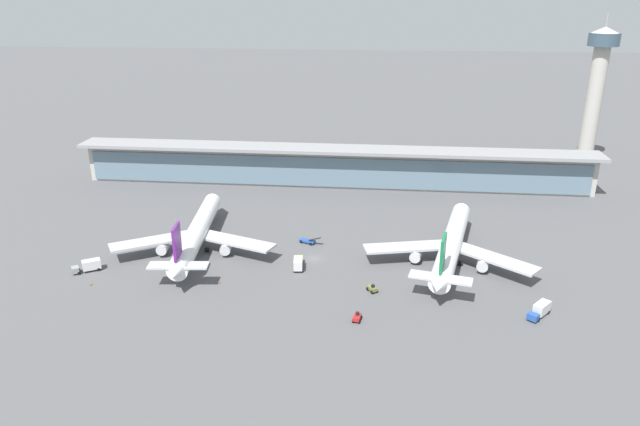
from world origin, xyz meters
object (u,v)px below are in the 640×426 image
at_px(service_truck_on_taxiway_olive, 372,288).
at_px(control_tower, 596,86).
at_px(service_truck_mid_apron_blue, 308,241).
at_px(safety_cone_bravo, 219,282).
at_px(safety_cone_alpha, 91,284).
at_px(service_truck_under_wing_yellow, 298,263).
at_px(service_truck_near_nose_blue, 540,310).
at_px(airliner_left_stand, 196,233).
at_px(airliner_centre_stand, 451,244).
at_px(service_truck_by_tail_grey, 88,265).
at_px(service_truck_at_far_stand_red, 357,317).

xyz_separation_m(service_truck_on_taxiway_olive, control_tower, (87.06, 121.24, 32.90)).
height_order(service_truck_mid_apron_blue, safety_cone_bravo, service_truck_mid_apron_blue).
height_order(service_truck_mid_apron_blue, safety_cone_alpha, service_truck_mid_apron_blue).
xyz_separation_m(service_truck_under_wing_yellow, safety_cone_alpha, (-51.19, -14.99, -1.37)).
bearing_deg(service_truck_near_nose_blue, control_tower, 69.41).
bearing_deg(control_tower, service_truck_on_taxiway_olive, -125.68).
distance_m(airliner_left_stand, airliner_centre_stand, 71.82).
relative_size(airliner_centre_stand, safety_cone_alpha, 86.59).
distance_m(airliner_left_stand, control_tower, 173.48).
bearing_deg(control_tower, airliner_centre_stand, -123.01).
height_order(service_truck_by_tail_grey, control_tower, control_tower).
height_order(airliner_centre_stand, service_truck_near_nose_blue, airliner_centre_stand).
distance_m(service_truck_near_nose_blue, service_truck_at_far_stand_red, 42.24).
xyz_separation_m(service_truck_mid_apron_blue, safety_cone_alpha, (-51.76, -31.73, -0.49)).
xyz_separation_m(service_truck_under_wing_yellow, service_truck_on_taxiway_olive, (20.15, -10.95, -0.82)).
height_order(control_tower, safety_cone_bravo, control_tower).
height_order(airliner_centre_stand, service_truck_by_tail_grey, airliner_centre_stand).
bearing_deg(safety_cone_bravo, airliner_left_stand, 120.65).
height_order(service_truck_by_tail_grey, safety_cone_alpha, service_truck_by_tail_grey).
bearing_deg(safety_cone_bravo, service_truck_at_far_stand_red, -21.87).
bearing_deg(airliner_centre_stand, control_tower, 56.99).
height_order(service_truck_mid_apron_blue, service_truck_at_far_stand_red, service_truck_mid_apron_blue).
xyz_separation_m(service_truck_on_taxiway_olive, safety_cone_alpha, (-71.34, -4.04, -0.56)).
xyz_separation_m(airliner_left_stand, service_truck_on_taxiway_olive, (50.79, -19.89, -4.25)).
distance_m(airliner_centre_stand, safety_cone_alpha, 95.47).
bearing_deg(service_truck_on_taxiway_olive, airliner_centre_stand, 42.99).
xyz_separation_m(service_truck_mid_apron_blue, service_truck_on_taxiway_olive, (19.57, -27.69, 0.07)).
relative_size(service_truck_mid_apron_blue, safety_cone_alpha, 9.69).
bearing_deg(service_truck_near_nose_blue, service_truck_on_taxiway_olive, 168.76).
distance_m(service_truck_near_nose_blue, safety_cone_bravo, 78.26).
xyz_separation_m(service_truck_under_wing_yellow, service_truck_mid_apron_blue, (0.57, 16.74, -0.88)).
relative_size(service_truck_by_tail_grey, safety_cone_alpha, 10.57).
distance_m(service_truck_near_nose_blue, service_truck_on_taxiway_olive, 39.40).
distance_m(service_truck_on_taxiway_olive, safety_cone_alpha, 71.45).
bearing_deg(service_truck_on_taxiway_olive, airliner_left_stand, 158.61).
bearing_deg(service_truck_at_far_stand_red, control_tower, 56.34).
bearing_deg(safety_cone_alpha, airliner_centre_stand, 14.36).
relative_size(service_truck_under_wing_yellow, service_truck_on_taxiway_olive, 2.26).
xyz_separation_m(airliner_centre_stand, control_tower, (66.03, 101.64, 28.65)).
height_order(service_truck_by_tail_grey, service_truck_on_taxiway_olive, service_truck_by_tail_grey).
height_order(airliner_left_stand, service_truck_under_wing_yellow, airliner_left_stand).
bearing_deg(service_truck_near_nose_blue, airliner_centre_stand, 122.84).
bearing_deg(service_truck_near_nose_blue, airliner_left_stand, 162.86).
bearing_deg(airliner_left_stand, control_tower, 36.32).
xyz_separation_m(service_truck_near_nose_blue, service_truck_on_taxiway_olive, (-38.64, 7.68, -0.82)).
height_order(service_truck_near_nose_blue, service_truck_under_wing_yellow, same).
bearing_deg(service_truck_under_wing_yellow, airliner_left_stand, 163.72).
relative_size(airliner_left_stand, service_truck_under_wing_yellow, 8.14).
distance_m(airliner_left_stand, safety_cone_alpha, 31.91).
xyz_separation_m(service_truck_under_wing_yellow, safety_cone_bravo, (-19.05, -10.62, -1.37)).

